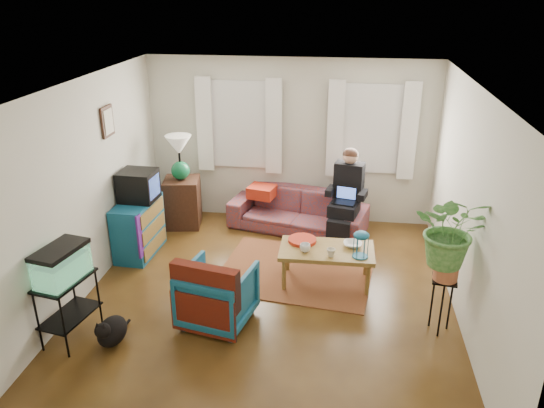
# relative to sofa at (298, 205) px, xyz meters

# --- Properties ---
(floor) EXTENTS (4.50, 5.00, 0.01)m
(floor) POSITION_rel_sofa_xyz_m (-0.18, -2.05, -0.41)
(floor) COLOR #4F2B14
(floor) RESTS_ON ground
(ceiling) EXTENTS (4.50, 5.00, 0.01)m
(ceiling) POSITION_rel_sofa_xyz_m (-0.18, -2.05, 2.19)
(ceiling) COLOR white
(ceiling) RESTS_ON wall_back
(wall_back) EXTENTS (4.50, 0.01, 2.60)m
(wall_back) POSITION_rel_sofa_xyz_m (-0.18, 0.45, 0.89)
(wall_back) COLOR silver
(wall_back) RESTS_ON floor
(wall_front) EXTENTS (4.50, 0.01, 2.60)m
(wall_front) POSITION_rel_sofa_xyz_m (-0.18, -4.55, 0.89)
(wall_front) COLOR silver
(wall_front) RESTS_ON floor
(wall_left) EXTENTS (0.01, 5.00, 2.60)m
(wall_left) POSITION_rel_sofa_xyz_m (-2.43, -2.05, 0.89)
(wall_left) COLOR silver
(wall_left) RESTS_ON floor
(wall_right) EXTENTS (0.01, 5.00, 2.60)m
(wall_right) POSITION_rel_sofa_xyz_m (2.07, -2.05, 0.89)
(wall_right) COLOR silver
(wall_right) RESTS_ON floor
(window_left) EXTENTS (1.08, 0.04, 1.38)m
(window_left) POSITION_rel_sofa_xyz_m (-0.98, 0.43, 1.14)
(window_left) COLOR white
(window_left) RESTS_ON wall_back
(window_right) EXTENTS (1.08, 0.04, 1.38)m
(window_right) POSITION_rel_sofa_xyz_m (1.07, 0.43, 1.14)
(window_right) COLOR white
(window_right) RESTS_ON wall_back
(curtains_left) EXTENTS (1.36, 0.06, 1.50)m
(curtains_left) POSITION_rel_sofa_xyz_m (-0.98, 0.35, 1.14)
(curtains_left) COLOR white
(curtains_left) RESTS_ON wall_back
(curtains_right) EXTENTS (1.36, 0.06, 1.50)m
(curtains_right) POSITION_rel_sofa_xyz_m (1.07, 0.35, 1.14)
(curtains_right) COLOR white
(curtains_right) RESTS_ON wall_back
(picture_frame) EXTENTS (0.04, 0.32, 0.40)m
(picture_frame) POSITION_rel_sofa_xyz_m (-2.40, -1.20, 1.54)
(picture_frame) COLOR #3D2616
(picture_frame) RESTS_ON wall_left
(area_rug) EXTENTS (2.19, 1.84, 0.01)m
(area_rug) POSITION_rel_sofa_xyz_m (0.10, -1.36, -0.40)
(area_rug) COLOR brown
(area_rug) RESTS_ON floor
(sofa) EXTENTS (2.24, 1.29, 0.82)m
(sofa) POSITION_rel_sofa_xyz_m (0.00, 0.00, 0.00)
(sofa) COLOR brown
(sofa) RESTS_ON floor
(seated_person) EXTENTS (0.66, 0.75, 1.26)m
(seated_person) POSITION_rel_sofa_xyz_m (0.74, -0.17, 0.22)
(seated_person) COLOR black
(seated_person) RESTS_ON sofa
(side_table) EXTENTS (0.61, 0.61, 0.78)m
(side_table) POSITION_rel_sofa_xyz_m (-1.83, -0.09, -0.02)
(side_table) COLOR #391F15
(side_table) RESTS_ON floor
(table_lamp) EXTENTS (0.46, 0.46, 0.71)m
(table_lamp) POSITION_rel_sofa_xyz_m (-1.83, -0.09, 0.70)
(table_lamp) COLOR white
(table_lamp) RESTS_ON side_table
(dresser) EXTENTS (0.48, 0.90, 0.80)m
(dresser) POSITION_rel_sofa_xyz_m (-2.17, -1.12, -0.01)
(dresser) COLOR #115A66
(dresser) RESTS_ON floor
(crt_tv) EXTENTS (0.51, 0.47, 0.42)m
(crt_tv) POSITION_rel_sofa_xyz_m (-2.15, -1.03, 0.60)
(crt_tv) COLOR black
(crt_tv) RESTS_ON dresser
(aquarium_stand) EXTENTS (0.49, 0.72, 0.74)m
(aquarium_stand) POSITION_rel_sofa_xyz_m (-2.18, -3.13, -0.04)
(aquarium_stand) COLOR black
(aquarium_stand) RESTS_ON floor
(aquarium) EXTENTS (0.44, 0.65, 0.39)m
(aquarium) POSITION_rel_sofa_xyz_m (-2.18, -3.13, 0.52)
(aquarium) COLOR #7FD899
(aquarium) RESTS_ON aquarium_stand
(black_cat) EXTENTS (0.32, 0.46, 0.38)m
(black_cat) POSITION_rel_sofa_xyz_m (-1.71, -3.16, -0.22)
(black_cat) COLOR black
(black_cat) RESTS_ON floor
(armchair) EXTENTS (0.88, 0.84, 0.77)m
(armchair) POSITION_rel_sofa_xyz_m (-0.68, -2.59, -0.03)
(armchair) COLOR navy
(armchair) RESTS_ON floor
(serape_throw) EXTENTS (0.79, 0.34, 0.63)m
(serape_throw) POSITION_rel_sofa_xyz_m (-0.74, -2.88, 0.13)
(serape_throw) COLOR #9E0A0A
(serape_throw) RESTS_ON armchair
(coffee_table) EXTENTS (1.20, 0.67, 0.49)m
(coffee_table) POSITION_rel_sofa_xyz_m (0.51, -1.58, -0.17)
(coffee_table) COLOR olive
(coffee_table) RESTS_ON floor
(cup_a) EXTENTS (0.14, 0.14, 0.11)m
(cup_a) POSITION_rel_sofa_xyz_m (0.24, -1.69, 0.13)
(cup_a) COLOR white
(cup_a) RESTS_ON coffee_table
(cup_b) EXTENTS (0.11, 0.11, 0.10)m
(cup_b) POSITION_rel_sofa_xyz_m (0.57, -1.77, 0.13)
(cup_b) COLOR beige
(cup_b) RESTS_ON coffee_table
(bowl) EXTENTS (0.24, 0.24, 0.06)m
(bowl) POSITION_rel_sofa_xyz_m (0.84, -1.47, 0.11)
(bowl) COLOR white
(bowl) RESTS_ON coffee_table
(snack_tray) EXTENTS (0.37, 0.37, 0.04)m
(snack_tray) POSITION_rel_sofa_xyz_m (0.18, -1.42, 0.10)
(snack_tray) COLOR #B21414
(snack_tray) RESTS_ON coffee_table
(birdcage) EXTENTS (0.20, 0.20, 0.35)m
(birdcage) POSITION_rel_sofa_xyz_m (0.93, -1.74, 0.25)
(birdcage) COLOR #115B6B
(birdcage) RESTS_ON coffee_table
(plant_stand) EXTENTS (0.32, 0.32, 0.66)m
(plant_stand) POSITION_rel_sofa_xyz_m (1.81, -2.44, -0.08)
(plant_stand) COLOR black
(plant_stand) RESTS_ON floor
(potted_plant) EXTENTS (0.85, 0.76, 0.84)m
(potted_plant) POSITION_rel_sofa_xyz_m (1.81, -2.44, 0.71)
(potted_plant) COLOR #599947
(potted_plant) RESTS_ON plant_stand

